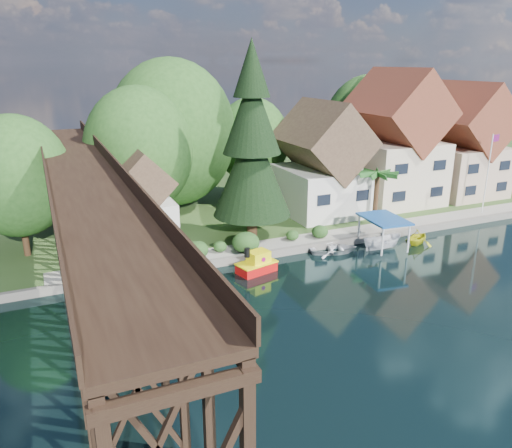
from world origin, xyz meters
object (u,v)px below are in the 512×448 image
at_px(house_center, 394,147).
at_px(flagpole, 490,165).
at_px(trestle_bridge, 88,226).
at_px(boat_white_a, 334,248).
at_px(tugboat, 257,264).
at_px(shed, 141,203).
at_px(boat_yellow, 418,236).
at_px(house_right, 462,148).
at_px(conifer, 252,146).
at_px(house_left, 322,166).
at_px(boat_canopy, 383,236).
at_px(palm_tree, 378,176).

bearing_deg(house_center, flagpole, -51.37).
distance_m(trestle_bridge, boat_white_a, 19.67).
bearing_deg(flagpole, tugboat, -172.65).
bearing_deg(shed, boat_yellow, -22.01).
height_order(house_right, flagpole, house_right).
relative_size(shed, boat_yellow, 2.78).
relative_size(trestle_bridge, boat_yellow, 15.68).
relative_size(house_right, shed, 1.59).
distance_m(trestle_bridge, conifer, 15.73).
xyz_separation_m(house_left, boat_yellow, (3.59, -10.23, -4.40)).
xyz_separation_m(house_right, boat_canopy, (-17.96, -10.01, -4.60)).
bearing_deg(house_left, house_right, 0.00).
xyz_separation_m(trestle_bridge, house_left, (23.00, 10.83, -0.21)).
relative_size(house_right, boat_white_a, 3.16).
relative_size(shed, flagpole, 1.00).
relative_size(trestle_bridge, flagpole, 5.62).
distance_m(house_center, boat_canopy, 14.77).
bearing_deg(house_right, boat_yellow, -144.64).
bearing_deg(boat_white_a, tugboat, 114.47).
distance_m(boat_canopy, boat_yellow, 3.58).
bearing_deg(house_left, tugboat, -138.36).
distance_m(house_center, boat_white_a, 17.24).
bearing_deg(trestle_bridge, conifer, 26.34).
distance_m(house_left, boat_yellow, 11.70).
xyz_separation_m(conifer, boat_canopy, (9.19, -6.04, -7.13)).
height_order(house_center, tugboat, house_center).
distance_m(shed, tugboat, 11.33).
height_order(flagpole, boat_white_a, flagpole).
relative_size(conifer, flagpole, 2.06).
bearing_deg(house_center, conifer, -166.16).
distance_m(shed, conifer, 10.22).
bearing_deg(shed, palm_tree, -10.00).
bearing_deg(house_right, conifer, -171.68).
height_order(trestle_bridge, boat_canopy, trestle_bridge).
xyz_separation_m(palm_tree, boat_white_a, (-6.83, -3.87, -4.63)).
relative_size(shed, palm_tree, 1.51).
xyz_separation_m(boat_canopy, boat_yellow, (3.55, -0.22, -0.43)).
height_order(house_center, flagpole, house_center).
distance_m(house_left, flagpole, 16.29).
bearing_deg(palm_tree, house_right, 18.75).
relative_size(shed, boat_canopy, 1.74).
xyz_separation_m(house_right, tugboat, (-29.42, -10.16, -5.13)).
bearing_deg(palm_tree, trestle_bridge, -167.61).
relative_size(trestle_bridge, shed, 5.63).
bearing_deg(house_right, flagpole, -115.22).
bearing_deg(house_right, house_center, 176.82).
height_order(shed, boat_canopy, shed).
relative_size(house_left, conifer, 0.68).
bearing_deg(trestle_bridge, palm_tree, 12.39).
relative_size(house_center, boat_canopy, 3.07).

